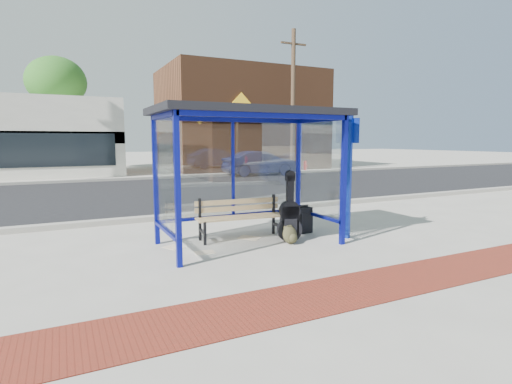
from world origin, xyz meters
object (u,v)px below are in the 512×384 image
fire_hydrant (305,166)px  guitar_bag (290,218)px  suitcase (303,220)px  backpack (290,235)px  parked_car (260,163)px  bench (240,215)px

fire_hydrant → guitar_bag: bearing=-124.0°
suitcase → fire_hydrant: (8.67, 13.28, 0.10)m
backpack → parked_car: 14.20m
bench → parked_car: 13.78m
parked_car → guitar_bag: bearing=157.1°
bench → parked_car: parked_car is taller
bench → backpack: bench is taller
backpack → fire_hydrant: size_ratio=0.51×
suitcase → backpack: (-0.68, -0.63, -0.10)m
bench → parked_car: (6.52, 12.14, 0.20)m
suitcase → backpack: suitcase is taller
bench → backpack: size_ratio=5.09×
guitar_bag → backpack: bearing=-101.9°
guitar_bag → backpack: size_ratio=3.69×
backpack → fire_hydrant: (9.35, 13.90, 0.20)m
backpack → fire_hydrant: bearing=50.0°
guitar_bag → parked_car: (5.80, 12.78, 0.19)m
bench → suitcase: bench is taller
guitar_bag → parked_car: parked_car is taller
backpack → parked_car: size_ratio=0.09×
backpack → suitcase: bearing=36.5°
bench → guitar_bag: guitar_bag is taller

